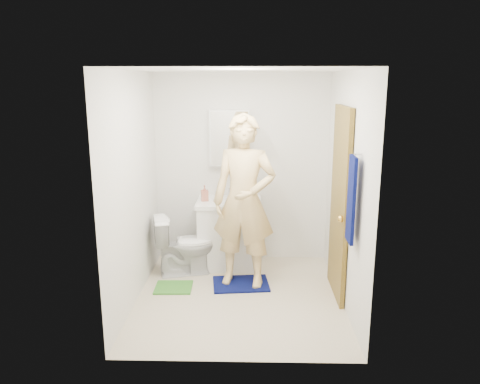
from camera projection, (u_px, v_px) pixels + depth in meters
name	position (u px, v px, depth m)	size (l,w,h in m)	color
floor	(239.00, 298.00, 5.09)	(2.20, 2.40, 0.02)	beige
ceiling	(239.00, 69.00, 4.53)	(2.20, 2.40, 0.02)	white
wall_back	(242.00, 168.00, 5.99)	(2.20, 0.02, 2.40)	silver
wall_front	(235.00, 226.00, 3.63)	(2.20, 0.02, 2.40)	silver
wall_left	(132.00, 190.00, 4.84)	(0.02, 2.40, 2.40)	silver
wall_right	(347.00, 191.00, 4.78)	(0.02, 2.40, 2.40)	silver
vanity_cabinet	(229.00, 235.00, 5.89)	(0.75, 0.55, 0.80)	white
countertop	(229.00, 203.00, 5.79)	(0.79, 0.59, 0.05)	white
sink_basin	(229.00, 201.00, 5.79)	(0.40, 0.40, 0.03)	white
faucet	(230.00, 192.00, 5.95)	(0.03, 0.03, 0.12)	silver
medicine_cabinet	(230.00, 138.00, 5.83)	(0.50, 0.12, 0.70)	white
mirror_panel	(229.00, 139.00, 5.77)	(0.46, 0.01, 0.66)	white
door	(339.00, 203.00, 4.97)	(0.05, 0.80, 2.05)	olive
door_knob	(341.00, 219.00, 4.68)	(0.07, 0.07, 0.07)	gold
towel	(351.00, 200.00, 4.22)	(0.03, 0.24, 0.80)	#080F4C
towel_hook	(359.00, 154.00, 4.12)	(0.02, 0.02, 0.06)	silver
toilet	(185.00, 245.00, 5.65)	(0.41, 0.71, 0.73)	white
bath_mat	(241.00, 284.00, 5.40)	(0.63, 0.45, 0.02)	#080F4C
green_rug	(174.00, 287.00, 5.31)	(0.41, 0.35, 0.02)	#418D2F
soap_dispenser	(205.00, 193.00, 5.76)	(0.09, 0.09, 0.19)	#B56754
toothbrush_cup	(252.00, 196.00, 5.84)	(0.11, 0.11, 0.09)	#863D88
man	(244.00, 202.00, 5.18)	(0.71, 0.46, 1.94)	#E1BF7E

